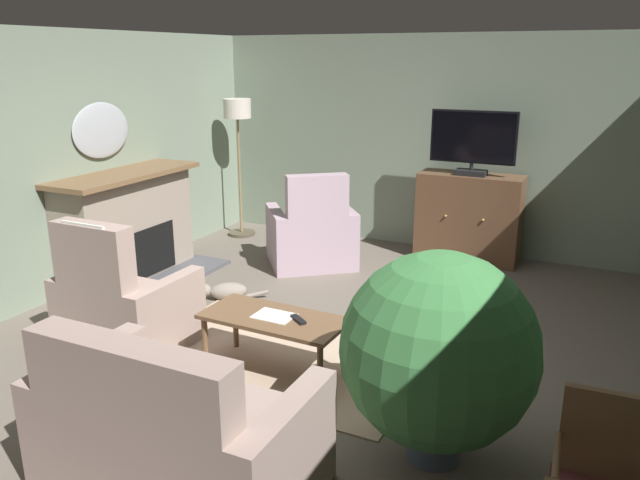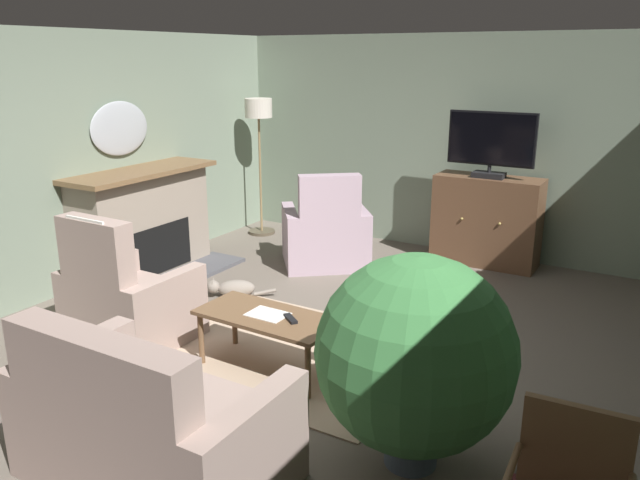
{
  "view_description": "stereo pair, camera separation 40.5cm",
  "coord_description": "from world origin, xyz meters",
  "views": [
    {
      "loc": [
        2.12,
        -4.16,
        2.33
      ],
      "look_at": [
        -0.03,
        0.26,
        0.86
      ],
      "focal_mm": 35.01,
      "sensor_mm": 36.0,
      "label": 1
    },
    {
      "loc": [
        2.47,
        -3.97,
        2.33
      ],
      "look_at": [
        -0.03,
        0.26,
        0.86
      ],
      "focal_mm": 35.01,
      "sensor_mm": 36.0,
      "label": 2
    }
  ],
  "objects": [
    {
      "name": "rug_central",
      "position": [
        -0.15,
        -0.12,
        0.01
      ],
      "size": [
        2.26,
        1.7,
        0.01
      ],
      "primitive_type": "cube",
      "color": "tan",
      "rests_on": "ground_plane"
    },
    {
      "name": "tv_remote",
      "position": [
        0.14,
        -0.44,
        0.47
      ],
      "size": [
        0.17,
        0.14,
        0.02
      ],
      "primitive_type": "cube",
      "rotation": [
        0.0,
        0.0,
        2.51
      ],
      "color": "black",
      "rests_on": "coffee_table"
    },
    {
      "name": "coffee_table",
      "position": [
        -0.06,
        -0.45,
        0.4
      ],
      "size": [
        1.1,
        0.53,
        0.46
      ],
      "color": "brown",
      "rests_on": "ground_plane"
    },
    {
      "name": "tv_cabinet",
      "position": [
        0.61,
        2.93,
        0.49
      ],
      "size": [
        1.18,
        0.48,
        1.02
      ],
      "color": "#402A1C",
      "rests_on": "ground_plane"
    },
    {
      "name": "floor_lamp",
      "position": [
        -2.35,
        2.65,
        1.41
      ],
      "size": [
        0.35,
        0.35,
        1.8
      ],
      "color": "#4C4233",
      "rests_on": "ground_plane"
    },
    {
      "name": "potted_plant_small_fern_corner",
      "position": [
        1.32,
        -0.96,
        0.71
      ],
      "size": [
        1.15,
        1.15,
        1.29
      ],
      "color": "#3D4C5B",
      "rests_on": "ground_plane"
    },
    {
      "name": "cat",
      "position": [
        -1.24,
        0.61,
        0.09
      ],
      "size": [
        0.6,
        0.41,
        0.19
      ],
      "color": "gray",
      "rests_on": "ground_plane"
    },
    {
      "name": "wall_back",
      "position": [
        0.0,
        3.28,
        1.29
      ],
      "size": [
        6.13,
        0.1,
        2.58
      ],
      "primitive_type": "cube",
      "color": "gray",
      "rests_on": "ground_plane"
    },
    {
      "name": "armchair_facing_sofa",
      "position": [
        -1.36,
        -0.63,
        0.35
      ],
      "size": [
        0.94,
        0.83,
        1.15
      ],
      "color": "#A3897F",
      "rests_on": "ground_plane"
    },
    {
      "name": "folded_newspaper",
      "position": [
        -0.06,
        -0.45,
        0.46
      ],
      "size": [
        0.3,
        0.22,
        0.01
      ],
      "primitive_type": "cube",
      "rotation": [
        0.0,
        0.0,
        -0.01
      ],
      "color": "silver",
      "rests_on": "coffee_table"
    },
    {
      "name": "armchair_angled_to_table",
      "position": [
        -0.94,
        1.94,
        0.35
      ],
      "size": [
        1.25,
        1.23,
        1.1
      ],
      "color": "#AD93A3",
      "rests_on": "ground_plane"
    },
    {
      "name": "ground_plane",
      "position": [
        0.0,
        0.0,
        -0.02
      ],
      "size": [
        6.13,
        7.05,
        0.04
      ],
      "primitive_type": "cube",
      "color": "#665B51"
    },
    {
      "name": "wall_left",
      "position": [
        -2.81,
        0.0,
        1.29
      ],
      "size": [
        0.1,
        7.05,
        2.58
      ],
      "primitive_type": "cube",
      "color": "gray",
      "rests_on": "ground_plane"
    },
    {
      "name": "sofa_floral",
      "position": [
        0.12,
        -1.86,
        0.34
      ],
      "size": [
        1.49,
        0.88,
        1.01
      ],
      "color": "#A3897F",
      "rests_on": "ground_plane"
    },
    {
      "name": "fireplace",
      "position": [
        -2.49,
        0.68,
        0.56
      ],
      "size": [
        0.97,
        1.77,
        1.17
      ],
      "color": "#4C4C51",
      "rests_on": "ground_plane"
    },
    {
      "name": "television",
      "position": [
        0.61,
        2.87,
        1.4
      ],
      "size": [
        0.96,
        0.2,
        0.73
      ],
      "color": "black",
      "rests_on": "tv_cabinet"
    },
    {
      "name": "wall_mirror_oval",
      "position": [
        -2.73,
        0.68,
        1.58
      ],
      "size": [
        0.06,
        0.78,
        0.57
      ],
      "primitive_type": "ellipsoid",
      "color": "#B2B7BF"
    }
  ]
}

